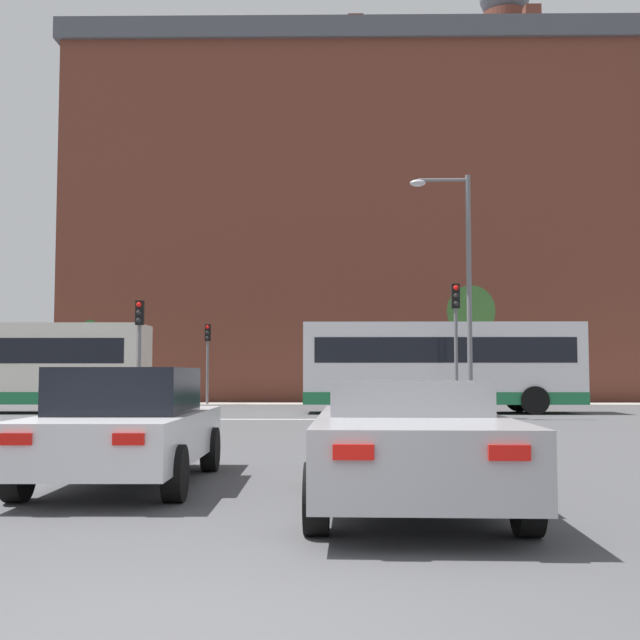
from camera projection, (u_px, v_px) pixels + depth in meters
ground_plane at (173, 636)px, 4.35m from camera, size 400.00×400.00×0.00m
stop_line_strip at (303, 419)px, 25.15m from camera, size 7.71×0.30×0.01m
far_pavement at (313, 404)px, 38.46m from camera, size 68.57×2.50×0.01m
brick_civic_building at (353, 227)px, 47.92m from camera, size 31.63×13.59×25.91m
car_saloon_left at (127, 425)px, 10.34m from camera, size 2.02×4.65×1.50m
car_roadster_right at (409, 442)px, 8.60m from camera, size 2.17×4.95×1.35m
bus_crossing_lead at (441, 365)px, 29.33m from camera, size 10.04×2.67×3.27m
traffic_light_far_left at (208, 350)px, 38.06m from camera, size 0.26×0.31×3.80m
traffic_light_near_right at (456, 328)px, 26.05m from camera, size 0.26×0.31×4.36m
traffic_light_far_right at (414, 349)px, 38.05m from camera, size 0.26×0.31×3.84m
traffic_light_near_left at (139, 338)px, 26.17m from camera, size 0.26×0.31×3.83m
street_lamp_junction at (460, 271)px, 25.45m from camera, size 1.93×0.36×7.78m
pedestrian_waiting at (185, 383)px, 38.97m from camera, size 0.30×0.44×1.67m
pedestrian_walking_east at (456, 383)px, 38.52m from camera, size 0.46×0.40×1.73m
pedestrian_walking_west at (464, 383)px, 37.80m from camera, size 0.45×0.43×1.71m
tree_by_building at (100, 332)px, 43.00m from camera, size 3.89×3.89×5.73m
tree_kerbside at (463, 315)px, 43.61m from camera, size 5.90×5.90×7.76m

